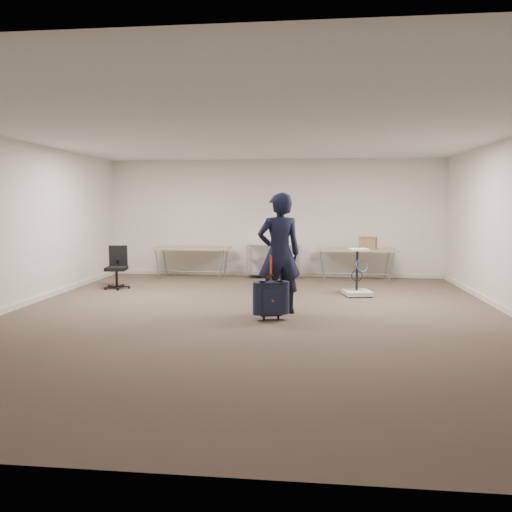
# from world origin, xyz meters

# --- Properties ---
(ground) EXTENTS (9.00, 9.00, 0.00)m
(ground) POSITION_xyz_m (0.00, 0.00, 0.00)
(ground) COLOR #4C3B2E
(ground) RESTS_ON ground
(room_shell) EXTENTS (8.00, 9.00, 9.00)m
(room_shell) POSITION_xyz_m (0.00, 1.38, 0.05)
(room_shell) COLOR silver
(room_shell) RESTS_ON ground
(folding_table_left) EXTENTS (1.80, 0.75, 0.73)m
(folding_table_left) POSITION_xyz_m (-1.90, 3.95, 0.68)
(folding_table_left) COLOR #99855D
(folding_table_left) RESTS_ON ground
(folding_table_right) EXTENTS (1.80, 0.75, 0.73)m
(folding_table_right) POSITION_xyz_m (1.90, 3.95, 0.68)
(folding_table_right) COLOR #99855D
(folding_table_right) RESTS_ON ground
(wire_shelf) EXTENTS (1.22, 0.47, 0.80)m
(wire_shelf) POSITION_xyz_m (0.00, 4.20, 0.44)
(wire_shelf) COLOR silver
(wire_shelf) RESTS_ON ground
(person) EXTENTS (0.81, 0.66, 1.93)m
(person) POSITION_xyz_m (0.37, 0.37, 0.96)
(person) COLOR black
(person) RESTS_ON ground
(suitcase) EXTENTS (0.40, 0.30, 0.98)m
(suitcase) POSITION_xyz_m (0.28, -0.11, 0.33)
(suitcase) COLOR #161E33
(suitcase) RESTS_ON ground
(office_chair) EXTENTS (0.53, 0.53, 0.88)m
(office_chair) POSITION_xyz_m (-3.12, 2.36, 0.27)
(office_chair) COLOR black
(office_chair) RESTS_ON ground
(equipment_cart) EXTENTS (0.58, 0.58, 0.91)m
(equipment_cart) POSITION_xyz_m (1.77, 2.05, 0.24)
(equipment_cart) COLOR beige
(equipment_cart) RESTS_ON ground
(cardboard_box) EXTENTS (0.42, 0.36, 0.27)m
(cardboard_box) POSITION_xyz_m (2.17, 3.97, 0.86)
(cardboard_box) COLOR olive
(cardboard_box) RESTS_ON folding_table_right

